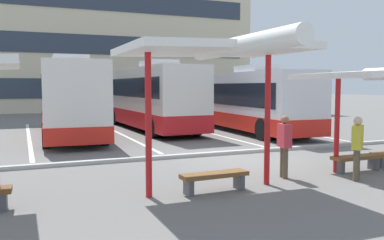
{
  "coord_description": "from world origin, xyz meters",
  "views": [
    {
      "loc": [
        -6.68,
        -11.7,
        2.41
      ],
      "look_at": [
        -0.56,
        3.04,
        1.08
      ],
      "focal_mm": 38.34,
      "sensor_mm": 36.0,
      "label": 1
    }
  ],
  "objects": [
    {
      "name": "ground_plane",
      "position": [
        0.0,
        0.0,
        0.0
      ],
      "size": [
        160.0,
        160.0,
        0.0
      ],
      "primitive_type": "plane",
      "color": "slate"
    },
    {
      "name": "terminal_building",
      "position": [
        0.03,
        33.12,
        10.03
      ],
      "size": [
        32.02,
        12.74,
        22.78
      ],
      "color": "beige",
      "rests_on": "ground"
    },
    {
      "name": "coach_bus_0",
      "position": [
        -4.58,
        8.65,
        1.76
      ],
      "size": [
        2.96,
        10.72,
        3.75
      ],
      "color": "silver",
      "rests_on": "ground"
    },
    {
      "name": "coach_bus_1",
      "position": [
        -0.12,
        10.07,
        1.73
      ],
      "size": [
        2.83,
        10.51,
        3.73
      ],
      "color": "silver",
      "rests_on": "ground"
    },
    {
      "name": "coach_bus_2",
      "position": [
        4.35,
        7.7,
        1.59
      ],
      "size": [
        2.88,
        11.5,
        3.45
      ],
      "color": "silver",
      "rests_on": "ground"
    },
    {
      "name": "lane_stripe_0",
      "position": [
        -6.44,
        8.98,
        0.0
      ],
      "size": [
        0.16,
        14.0,
        0.01
      ],
      "primitive_type": "cube",
      "color": "white",
      "rests_on": "ground"
    },
    {
      "name": "lane_stripe_1",
      "position": [
        -2.15,
        8.98,
        0.0
      ],
      "size": [
        0.16,
        14.0,
        0.01
      ],
      "primitive_type": "cube",
      "color": "white",
      "rests_on": "ground"
    },
    {
      "name": "lane_stripe_2",
      "position": [
        2.15,
        8.98,
        0.0
      ],
      "size": [
        0.16,
        14.0,
        0.01
      ],
      "primitive_type": "cube",
      "color": "white",
      "rests_on": "ground"
    },
    {
      "name": "lane_stripe_3",
      "position": [
        6.44,
        8.98,
        0.0
      ],
      "size": [
        0.16,
        14.0,
        0.01
      ],
      "primitive_type": "cube",
      "color": "white",
      "rests_on": "ground"
    },
    {
      "name": "waiting_shelter_1",
      "position": [
        -2.69,
        -3.53,
        3.15
      ],
      "size": [
        4.0,
        4.76,
        3.38
      ],
      "color": "red",
      "rests_on": "ground"
    },
    {
      "name": "bench_2",
      "position": [
        -2.69,
        -3.43,
        0.33
      ],
      "size": [
        1.62,
        0.5,
        0.45
      ],
      "color": "brown",
      "rests_on": "ground"
    },
    {
      "name": "bench_3",
      "position": [
        2.02,
        -2.92,
        0.33
      ],
      "size": [
        1.56,
        0.43,
        0.45
      ],
      "color": "brown",
      "rests_on": "ground"
    },
    {
      "name": "platform_kerb",
      "position": [
        0.0,
        1.04,
        0.06
      ],
      "size": [
        44.0,
        0.24,
        0.12
      ],
      "primitive_type": "cube",
      "color": "#ADADA8",
      "rests_on": "ground"
    },
    {
      "name": "waiting_passenger_1",
      "position": [
        -0.37,
        -2.82,
        0.95
      ],
      "size": [
        0.31,
        0.51,
        1.65
      ],
      "color": "brown",
      "rests_on": "ground"
    },
    {
      "name": "waiting_passenger_2",
      "position": [
        1.15,
        -3.8,
        0.94
      ],
      "size": [
        0.51,
        0.46,
        1.64
      ],
      "color": "brown",
      "rests_on": "ground"
    }
  ]
}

